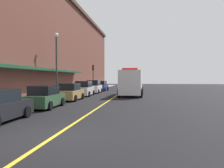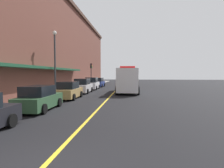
{
  "view_description": "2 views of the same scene",
  "coord_description": "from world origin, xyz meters",
  "px_view_note": "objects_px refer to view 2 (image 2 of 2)",
  "views": [
    {
      "loc": [
        3.38,
        -8.7,
        2.23
      ],
      "look_at": [
        -1.73,
        29.45,
        1.24
      ],
      "focal_mm": 37.87,
      "sensor_mm": 36.0,
      "label": 1
    },
    {
      "loc": [
        2.3,
        -4.36,
        2.45
      ],
      "look_at": [
        0.03,
        18.06,
        1.27
      ],
      "focal_mm": 30.78,
      "sensor_mm": 36.0,
      "label": 2
    }
  ],
  "objects_px": {
    "parked_car_5": "(98,83)",
    "parked_car_2": "(69,91)",
    "parking_meter_0": "(83,83)",
    "box_truck": "(128,80)",
    "parked_car_1": "(40,99)",
    "parking_meter_1": "(69,85)",
    "street_lamp_left": "(55,56)",
    "parked_car_3": "(83,86)",
    "parked_car_4": "(92,84)",
    "traffic_light_near": "(91,70)"
  },
  "relations": [
    {
      "from": "parked_car_5",
      "to": "traffic_light_near",
      "type": "height_order",
      "value": "traffic_light_near"
    },
    {
      "from": "parking_meter_1",
      "to": "parked_car_5",
      "type": "bearing_deg",
      "value": 84.02
    },
    {
      "from": "parked_car_5",
      "to": "box_truck",
      "type": "height_order",
      "value": "box_truck"
    },
    {
      "from": "parked_car_2",
      "to": "parking_meter_1",
      "type": "bearing_deg",
      "value": 18.22
    },
    {
      "from": "parked_car_4",
      "to": "parked_car_1",
      "type": "bearing_deg",
      "value": 178.7
    },
    {
      "from": "parked_car_4",
      "to": "street_lamp_left",
      "type": "relative_size",
      "value": 0.66
    },
    {
      "from": "parked_car_2",
      "to": "parked_car_3",
      "type": "height_order",
      "value": "parked_car_3"
    },
    {
      "from": "parked_car_1",
      "to": "parking_meter_1",
      "type": "bearing_deg",
      "value": 5.79
    },
    {
      "from": "parked_car_5",
      "to": "traffic_light_near",
      "type": "relative_size",
      "value": 0.98
    },
    {
      "from": "parked_car_4",
      "to": "box_truck",
      "type": "height_order",
      "value": "box_truck"
    },
    {
      "from": "parked_car_3",
      "to": "parked_car_4",
      "type": "height_order",
      "value": "parked_car_4"
    },
    {
      "from": "parked_car_5",
      "to": "parked_car_2",
      "type": "bearing_deg",
      "value": -177.42
    },
    {
      "from": "parked_car_5",
      "to": "parking_meter_0",
      "type": "distance_m",
      "value": 6.36
    },
    {
      "from": "parked_car_1",
      "to": "parked_car_4",
      "type": "height_order",
      "value": "parked_car_4"
    },
    {
      "from": "parked_car_1",
      "to": "parked_car_3",
      "type": "bearing_deg",
      "value": -1.76
    },
    {
      "from": "parked_car_1",
      "to": "traffic_light_near",
      "type": "height_order",
      "value": "traffic_light_near"
    },
    {
      "from": "parked_car_4",
      "to": "traffic_light_near",
      "type": "height_order",
      "value": "traffic_light_near"
    },
    {
      "from": "parked_car_1",
      "to": "street_lamp_left",
      "type": "height_order",
      "value": "street_lamp_left"
    },
    {
      "from": "parked_car_5",
      "to": "traffic_light_near",
      "type": "bearing_deg",
      "value": 104.6
    },
    {
      "from": "parked_car_4",
      "to": "street_lamp_left",
      "type": "distance_m",
      "value": 10.8
    },
    {
      "from": "parked_car_1",
      "to": "street_lamp_left",
      "type": "xyz_separation_m",
      "value": [
        -2.03,
        7.72,
        3.62
      ]
    },
    {
      "from": "parked_car_5",
      "to": "traffic_light_near",
      "type": "xyz_separation_m",
      "value": [
        -1.32,
        -0.29,
        2.34
      ]
    },
    {
      "from": "parked_car_1",
      "to": "parked_car_3",
      "type": "height_order",
      "value": "parked_car_3"
    },
    {
      "from": "parked_car_2",
      "to": "street_lamp_left",
      "type": "relative_size",
      "value": 0.62
    },
    {
      "from": "street_lamp_left",
      "to": "traffic_light_near",
      "type": "height_order",
      "value": "street_lamp_left"
    },
    {
      "from": "box_truck",
      "to": "parking_meter_1",
      "type": "bearing_deg",
      "value": -69.86
    },
    {
      "from": "parked_car_5",
      "to": "parking_meter_0",
      "type": "relative_size",
      "value": 3.18
    },
    {
      "from": "parked_car_1",
      "to": "parking_meter_1",
      "type": "xyz_separation_m",
      "value": [
        -1.43,
        10.44,
        0.28
      ]
    },
    {
      "from": "parking_meter_0",
      "to": "traffic_light_near",
      "type": "bearing_deg",
      "value": 89.4
    },
    {
      "from": "parked_car_4",
      "to": "parking_meter_0",
      "type": "height_order",
      "value": "parked_car_4"
    },
    {
      "from": "parked_car_4",
      "to": "box_truck",
      "type": "bearing_deg",
      "value": -130.49
    },
    {
      "from": "parked_car_4",
      "to": "parked_car_5",
      "type": "xyz_separation_m",
      "value": [
        0.0,
        5.92,
        -0.07
      ]
    },
    {
      "from": "street_lamp_left",
      "to": "box_truck",
      "type": "bearing_deg",
      "value": 33.98
    },
    {
      "from": "parking_meter_0",
      "to": "parking_meter_1",
      "type": "relative_size",
      "value": 1.0
    },
    {
      "from": "parked_car_4",
      "to": "box_truck",
      "type": "xyz_separation_m",
      "value": [
        5.85,
        -4.74,
        0.72
      ]
    },
    {
      "from": "parked_car_3",
      "to": "parked_car_5",
      "type": "height_order",
      "value": "parked_car_3"
    },
    {
      "from": "parked_car_2",
      "to": "parking_meter_1",
      "type": "height_order",
      "value": "parked_car_2"
    },
    {
      "from": "traffic_light_near",
      "to": "street_lamp_left",
      "type": "bearing_deg",
      "value": -92.42
    },
    {
      "from": "parked_car_2",
      "to": "traffic_light_near",
      "type": "bearing_deg",
      "value": 4.4
    },
    {
      "from": "parking_meter_1",
      "to": "box_truck",
      "type": "bearing_deg",
      "value": 19.44
    },
    {
      "from": "parked_car_1",
      "to": "street_lamp_left",
      "type": "distance_m",
      "value": 8.76
    },
    {
      "from": "parked_car_1",
      "to": "parked_car_2",
      "type": "xyz_separation_m",
      "value": [
        0.05,
        6.0,
        0.01
      ]
    },
    {
      "from": "box_truck",
      "to": "parked_car_2",
      "type": "bearing_deg",
      "value": -38.7
    },
    {
      "from": "parked_car_2",
      "to": "box_truck",
      "type": "bearing_deg",
      "value": -39.69
    },
    {
      "from": "parking_meter_1",
      "to": "street_lamp_left",
      "type": "bearing_deg",
      "value": -102.42
    },
    {
      "from": "parked_car_1",
      "to": "parked_car_5",
      "type": "distance_m",
      "value": 23.66
    },
    {
      "from": "street_lamp_left",
      "to": "parked_car_2",
      "type": "bearing_deg",
      "value": -39.42
    },
    {
      "from": "parked_car_2",
      "to": "parked_car_4",
      "type": "relative_size",
      "value": 0.93
    },
    {
      "from": "parked_car_4",
      "to": "box_truck",
      "type": "distance_m",
      "value": 7.56
    },
    {
      "from": "parked_car_1",
      "to": "parked_car_2",
      "type": "distance_m",
      "value": 6.0
    }
  ]
}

